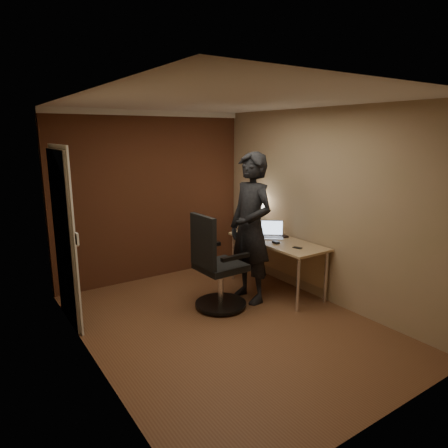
{
  "coord_description": "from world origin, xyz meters",
  "views": [
    {
      "loc": [
        -2.42,
        -3.55,
        2.17
      ],
      "look_at": [
        0.35,
        0.55,
        1.05
      ],
      "focal_mm": 32.0,
      "sensor_mm": 36.0,
      "label": 1
    }
  ],
  "objects": [
    {
      "name": "laptop",
      "position": [
        1.23,
        0.64,
        0.79
      ],
      "size": [
        0.42,
        0.41,
        0.23
      ],
      "color": "silver",
      "rests_on": "desk"
    },
    {
      "name": "mouse",
      "position": [
        1.06,
        0.35,
        0.75
      ],
      "size": [
        0.06,
        0.1,
        0.03
      ],
      "primitive_type": "cube",
      "rotation": [
        0.0,
        0.0,
        -0.05
      ],
      "color": "black",
      "rests_on": "desk"
    },
    {
      "name": "office_chair",
      "position": [
        0.13,
        0.41,
        0.53
      ],
      "size": [
        0.65,
        0.68,
        1.2
      ],
      "color": "black",
      "rests_on": "ground"
    },
    {
      "name": "desk_lamp",
      "position": [
        1.31,
        1.11,
        1.15
      ],
      "size": [
        0.22,
        0.22,
        0.54
      ],
      "color": "silver",
      "rests_on": "desk"
    },
    {
      "name": "desk",
      "position": [
        1.25,
        0.47,
        0.6
      ],
      "size": [
        0.6,
        1.5,
        0.73
      ],
      "color": "tan",
      "rests_on": "ground"
    },
    {
      "name": "room",
      "position": [
        -0.27,
        1.54,
        1.37
      ],
      "size": [
        4.0,
        4.0,
        4.0
      ],
      "color": "brown",
      "rests_on": "ground"
    },
    {
      "name": "wallet",
      "position": [
        1.38,
        0.54,
        0.74
      ],
      "size": [
        0.11,
        0.12,
        0.02
      ],
      "primitive_type": "cube",
      "rotation": [
        0.0,
        0.0,
        -0.15
      ],
      "color": "black",
      "rests_on": "desk"
    },
    {
      "name": "phone",
      "position": [
        1.14,
        0.02,
        0.73
      ],
      "size": [
        0.09,
        0.13,
        0.01
      ],
      "primitive_type": "cube",
      "rotation": [
        0.0,
        0.0,
        0.31
      ],
      "color": "black",
      "rests_on": "desk"
    },
    {
      "name": "person",
      "position": [
        0.68,
        0.42,
        0.98
      ],
      "size": [
        0.49,
        0.73,
        1.95
      ],
      "primitive_type": "imported",
      "rotation": [
        0.0,
        0.0,
        -1.54
      ],
      "color": "black",
      "rests_on": "ground"
    }
  ]
}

